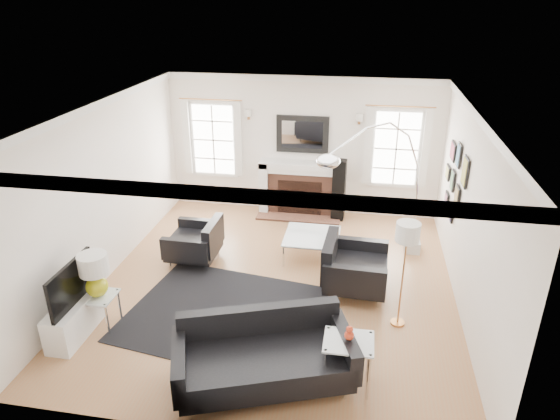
% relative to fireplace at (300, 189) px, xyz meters
% --- Properties ---
extents(floor, '(6.00, 6.00, 0.00)m').
position_rel_fireplace_xyz_m(floor, '(0.00, -2.79, -0.54)').
color(floor, '#AA7147').
rests_on(floor, ground).
extents(back_wall, '(5.50, 0.04, 2.80)m').
position_rel_fireplace_xyz_m(back_wall, '(0.00, 0.21, 0.86)').
color(back_wall, white).
rests_on(back_wall, floor).
extents(front_wall, '(5.50, 0.04, 2.80)m').
position_rel_fireplace_xyz_m(front_wall, '(0.00, -5.79, 0.86)').
color(front_wall, white).
rests_on(front_wall, floor).
extents(left_wall, '(0.04, 6.00, 2.80)m').
position_rel_fireplace_xyz_m(left_wall, '(-2.75, -2.79, 0.86)').
color(left_wall, white).
rests_on(left_wall, floor).
extents(right_wall, '(0.04, 6.00, 2.80)m').
position_rel_fireplace_xyz_m(right_wall, '(2.75, -2.79, 0.86)').
color(right_wall, white).
rests_on(right_wall, floor).
extents(ceiling, '(5.50, 6.00, 0.02)m').
position_rel_fireplace_xyz_m(ceiling, '(0.00, -2.79, 2.26)').
color(ceiling, white).
rests_on(ceiling, back_wall).
extents(crown_molding, '(5.50, 6.00, 0.12)m').
position_rel_fireplace_xyz_m(crown_molding, '(0.00, -2.79, 2.20)').
color(crown_molding, white).
rests_on(crown_molding, back_wall).
extents(fireplace, '(1.70, 0.69, 1.11)m').
position_rel_fireplace_xyz_m(fireplace, '(0.00, 0.00, 0.00)').
color(fireplace, white).
rests_on(fireplace, floor).
extents(mantel_mirror, '(1.05, 0.07, 0.75)m').
position_rel_fireplace_xyz_m(mantel_mirror, '(0.00, 0.16, 1.11)').
color(mantel_mirror, black).
rests_on(mantel_mirror, back_wall).
extents(window_left, '(1.24, 0.15, 1.62)m').
position_rel_fireplace_xyz_m(window_left, '(-1.85, 0.16, 0.92)').
color(window_left, white).
rests_on(window_left, back_wall).
extents(window_right, '(1.24, 0.15, 1.62)m').
position_rel_fireplace_xyz_m(window_right, '(1.85, 0.16, 0.92)').
color(window_right, white).
rests_on(window_right, back_wall).
extents(gallery_wall, '(0.04, 1.73, 1.29)m').
position_rel_fireplace_xyz_m(gallery_wall, '(2.72, -1.50, 0.99)').
color(gallery_wall, black).
rests_on(gallery_wall, right_wall).
extents(tv_unit, '(0.35, 1.00, 1.09)m').
position_rel_fireplace_xyz_m(tv_unit, '(-2.44, -4.49, -0.21)').
color(tv_unit, white).
rests_on(tv_unit, floor).
extents(area_rug, '(3.01, 2.63, 0.01)m').
position_rel_fireplace_xyz_m(area_rug, '(-0.59, -3.70, -0.54)').
color(area_rug, black).
rests_on(area_rug, floor).
extents(sofa, '(2.27, 1.58, 0.68)m').
position_rel_fireplace_xyz_m(sofa, '(0.23, -4.92, -0.17)').
color(sofa, black).
rests_on(sofa, floor).
extents(armchair_left, '(0.85, 0.94, 0.62)m').
position_rel_fireplace_xyz_m(armchair_left, '(-1.47, -2.27, -0.19)').
color(armchair_left, black).
rests_on(armchair_left, floor).
extents(armchair_right, '(1.00, 1.10, 0.71)m').
position_rel_fireplace_xyz_m(armchair_right, '(1.17, -2.77, -0.15)').
color(armchair_right, black).
rests_on(armchair_right, floor).
extents(coffee_table, '(0.94, 0.94, 0.42)m').
position_rel_fireplace_xyz_m(coffee_table, '(0.45, -1.81, -0.16)').
color(coffee_table, silver).
rests_on(coffee_table, floor).
extents(side_table_left, '(0.44, 0.44, 0.49)m').
position_rel_fireplace_xyz_m(side_table_left, '(-2.20, -4.25, -0.16)').
color(side_table_left, silver).
rests_on(side_table_left, floor).
extents(nesting_table, '(0.57, 0.48, 0.63)m').
position_rel_fireplace_xyz_m(nesting_table, '(1.21, -4.81, -0.03)').
color(nesting_table, silver).
rests_on(nesting_table, floor).
extents(gourd_lamp, '(0.40, 0.40, 0.63)m').
position_rel_fireplace_xyz_m(gourd_lamp, '(-2.20, -4.25, 0.31)').
color(gourd_lamp, gold).
rests_on(gourd_lamp, side_table_left).
extents(orange_vase, '(0.11, 0.11, 0.18)m').
position_rel_fireplace_xyz_m(orange_vase, '(1.21, -4.81, 0.19)').
color(orange_vase, red).
rests_on(orange_vase, nesting_table).
extents(arc_floor_lamp, '(1.79, 1.66, 2.53)m').
position_rel_fireplace_xyz_m(arc_floor_lamp, '(1.46, -1.87, 0.83)').
color(arc_floor_lamp, silver).
rests_on(arc_floor_lamp, floor).
extents(stick_floor_lamp, '(0.32, 0.32, 1.57)m').
position_rel_fireplace_xyz_m(stick_floor_lamp, '(1.86, -3.51, 0.81)').
color(stick_floor_lamp, '#B97940').
rests_on(stick_floor_lamp, floor).
extents(speaker_tower, '(0.27, 0.27, 1.26)m').
position_rel_fireplace_xyz_m(speaker_tower, '(0.79, -0.14, 0.09)').
color(speaker_tower, black).
rests_on(speaker_tower, floor).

